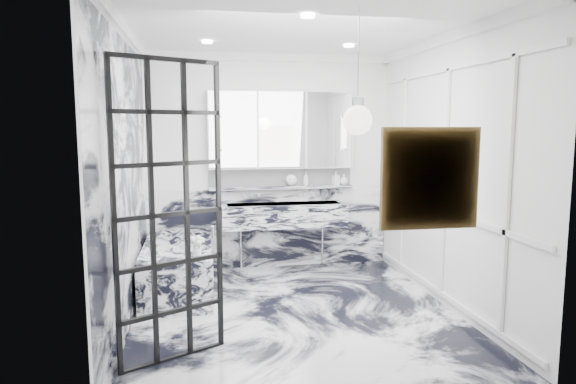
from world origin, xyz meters
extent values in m
plane|color=silver|center=(0.00, 0.00, 0.00)|extent=(3.60, 3.60, 0.00)
plane|color=white|center=(0.00, 0.00, 2.80)|extent=(3.60, 3.60, 0.00)
plane|color=white|center=(0.00, 1.80, 1.40)|extent=(3.60, 0.00, 3.60)
plane|color=white|center=(0.00, -1.80, 1.40)|extent=(3.60, 0.00, 3.60)
plane|color=white|center=(-1.60, 0.00, 1.40)|extent=(0.00, 3.60, 3.60)
plane|color=white|center=(1.60, 0.00, 1.40)|extent=(0.00, 3.60, 3.60)
cube|color=silver|center=(0.00, 1.78, 0.53)|extent=(3.18, 0.05, 1.05)
cube|color=silver|center=(-1.59, 0.00, 1.34)|extent=(0.02, 3.56, 2.68)
cube|color=white|center=(1.58, 0.00, 1.30)|extent=(0.03, 3.40, 2.30)
imported|color=#8C5919|center=(0.48, 1.71, 1.18)|extent=(0.08, 0.08, 0.18)
imported|color=#4C4C51|center=(0.88, 1.71, 1.18)|extent=(0.10, 0.11, 0.19)
imported|color=silver|center=(0.99, 1.71, 1.16)|extent=(0.14, 0.14, 0.14)
sphere|color=white|center=(0.28, 1.71, 1.17)|extent=(0.15, 0.15, 0.15)
cylinder|color=#8C5919|center=(0.26, 1.71, 1.14)|extent=(0.04, 0.04, 0.10)
cylinder|color=silver|center=(-0.95, 0.16, 0.61)|extent=(0.09, 0.09, 0.12)
cube|color=#CB5914|center=(0.58, -1.76, 1.54)|extent=(0.57, 0.06, 0.57)
sphere|color=white|center=(0.26, -1.17, 1.92)|extent=(0.22, 0.22, 0.22)
cube|color=silver|center=(0.15, 1.55, 0.73)|extent=(1.60, 0.45, 0.30)
cube|color=silver|center=(0.15, 1.72, 1.07)|extent=(1.90, 0.14, 0.04)
cube|color=white|center=(0.15, 1.78, 1.21)|extent=(1.90, 0.03, 0.23)
cube|color=white|center=(0.15, 1.73, 1.82)|extent=(1.90, 0.16, 1.00)
cylinder|color=white|center=(-0.67, 1.63, 1.78)|extent=(0.07, 0.07, 0.40)
cylinder|color=white|center=(0.97, 1.63, 1.78)|extent=(0.07, 0.07, 0.40)
cube|color=silver|center=(-1.18, 0.90, 0.28)|extent=(0.75, 1.65, 0.55)
camera|label=1|loc=(-0.92, -4.91, 1.88)|focal=32.00mm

